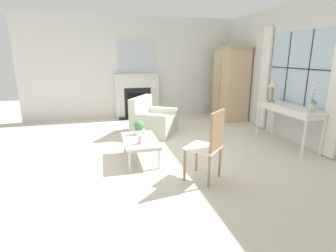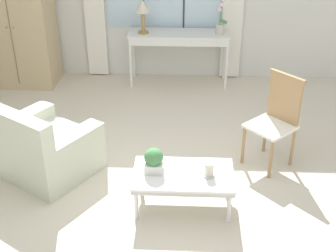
# 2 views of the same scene
# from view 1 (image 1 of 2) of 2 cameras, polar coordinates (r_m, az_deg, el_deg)

# --- Properties ---
(ground_plane) EXTENTS (14.00, 14.00, 0.00)m
(ground_plane) POSITION_cam_1_polar(r_m,az_deg,el_deg) (4.97, -3.39, -5.51)
(ground_plane) COLOR beige
(wall_back_windowed) EXTENTS (7.20, 0.14, 2.80)m
(wall_back_windowed) POSITION_cam_1_polar(r_m,az_deg,el_deg) (6.00, 26.54, 10.12)
(wall_back_windowed) COLOR silver
(wall_back_windowed) RESTS_ON ground_plane
(wall_left) EXTENTS (0.06, 7.20, 2.80)m
(wall_left) POSITION_cam_1_polar(r_m,az_deg,el_deg) (7.75, -3.37, 12.47)
(wall_left) COLOR silver
(wall_left) RESTS_ON ground_plane
(fireplace) EXTENTS (0.34, 1.31, 2.18)m
(fireplace) POSITION_cam_1_polar(r_m,az_deg,el_deg) (7.62, -6.72, 7.29)
(fireplace) COLOR black
(fireplace) RESTS_ON ground_plane
(armoire) EXTENTS (1.05, 0.71, 1.99)m
(armoire) POSITION_cam_1_polar(r_m,az_deg,el_deg) (7.57, 13.50, 8.99)
(armoire) COLOR tan
(armoire) RESTS_ON ground_plane
(console_table) EXTENTS (1.49, 0.48, 0.79)m
(console_table) POSITION_cam_1_polar(r_m,az_deg,el_deg) (5.70, 24.81, 3.17)
(console_table) COLOR white
(console_table) RESTS_ON ground_plane
(table_lamp) EXTENTS (0.22, 0.22, 0.49)m
(table_lamp) POSITION_cam_1_polar(r_m,az_deg,el_deg) (6.02, 21.88, 8.31)
(table_lamp) COLOR #9E7F47
(table_lamp) RESTS_ON console_table
(potted_orchid) EXTENTS (0.16, 0.13, 0.53)m
(potted_orchid) POSITION_cam_1_polar(r_m,az_deg,el_deg) (5.19, 28.90, 4.67)
(potted_orchid) COLOR #BCB7AD
(potted_orchid) RESTS_ON console_table
(armchair_upholstered) EXTENTS (1.27, 1.24, 0.84)m
(armchair_upholstered) POSITION_cam_1_polar(r_m,az_deg,el_deg) (6.01, -3.19, 0.87)
(armchair_upholstered) COLOR beige
(armchair_upholstered) RESTS_ON ground_plane
(side_chair_wooden) EXTENTS (0.62, 0.62, 1.03)m
(side_chair_wooden) POSITION_cam_1_polar(r_m,az_deg,el_deg) (3.70, 9.06, -3.39)
(side_chair_wooden) COLOR white
(side_chair_wooden) RESTS_ON ground_plane
(coffee_table) EXTENTS (0.97, 0.57, 0.38)m
(coffee_table) POSITION_cam_1_polar(r_m,az_deg,el_deg) (4.48, -6.08, -3.35)
(coffee_table) COLOR silver
(coffee_table) RESTS_ON ground_plane
(potted_plant_small) EXTENTS (0.18, 0.18, 0.25)m
(potted_plant_small) POSITION_cam_1_polar(r_m,az_deg,el_deg) (4.71, -6.28, -0.38)
(potted_plant_small) COLOR white
(potted_plant_small) RESTS_ON coffee_table
(pillar_candle) EXTENTS (0.12, 0.12, 0.15)m
(pillar_candle) POSITION_cam_1_polar(r_m,az_deg,el_deg) (4.22, -6.07, -3.01)
(pillar_candle) COLOR silver
(pillar_candle) RESTS_ON coffee_table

